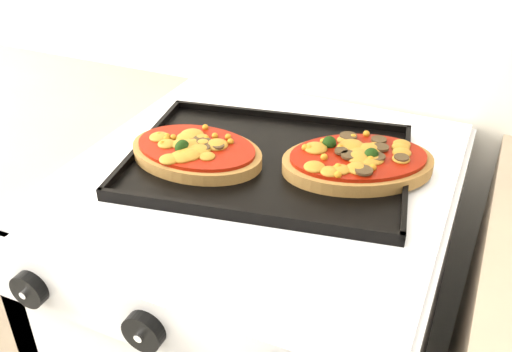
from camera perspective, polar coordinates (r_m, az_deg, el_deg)
The scene contains 6 objects.
control_panel at distance 0.73m, azimuth -9.41°, elevation -14.35°, with size 0.60×0.02×0.09m, color silver.
knob_left at distance 0.82m, azimuth -21.71°, elevation -10.51°, with size 0.05×0.05×0.02m, color black.
knob_center at distance 0.73m, azimuth -11.16°, elevation -15.01°, with size 0.05×0.05×0.02m, color black.
baking_tray at distance 0.91m, azimuth 1.28°, elevation 1.62°, with size 0.44×0.32×0.02m, color black.
pizza_left at distance 0.91m, azimuth -5.99°, elevation 2.59°, with size 0.22×0.15×0.03m, color #A87F3A, non-canonical shape.
pizza_right at distance 0.89m, azimuth 10.16°, elevation 1.56°, with size 0.24×0.16×0.03m, color #A87F3A, non-canonical shape.
Camera 1 is at (0.26, 0.98, 1.38)m, focal length 40.00 mm.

